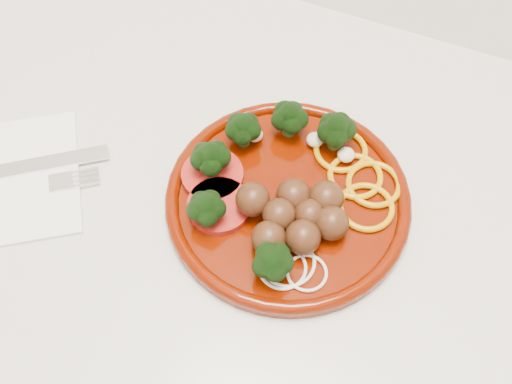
% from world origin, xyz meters
% --- Properties ---
extents(plate, '(0.24, 0.24, 0.05)m').
position_xyz_m(plate, '(-0.12, 1.72, 0.92)').
color(plate, '#4A0C00').
rests_on(plate, counter).
extents(napkin, '(0.21, 0.21, 0.00)m').
position_xyz_m(napkin, '(-0.40, 1.63, 0.90)').
color(napkin, white).
rests_on(napkin, counter).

